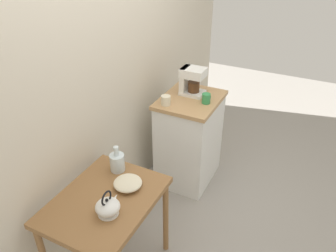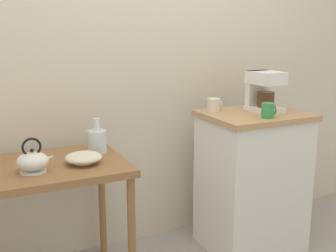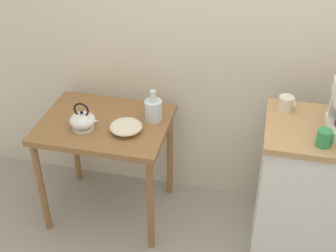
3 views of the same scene
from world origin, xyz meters
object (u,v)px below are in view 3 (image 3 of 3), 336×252
Objects in this scene: glass_carafe_vase at (153,109)px; mug_small_cream at (286,103)px; mug_tall_green at (325,138)px; teakettle at (83,120)px; bowl_stoneware at (126,127)px.

mug_small_cream reaches higher than glass_carafe_vase.
glass_carafe_vase is 1.04m from mug_tall_green.
teakettle is at bearing -153.70° from glass_carafe_vase.
mug_tall_green is at bearing -58.07° from mug_small_cream.
mug_tall_green reaches higher than glass_carafe_vase.
mug_small_cream is (1.18, 0.19, 0.17)m from teakettle.
bowl_stoneware is 0.22m from glass_carafe_vase.
glass_carafe_vase reaches higher than bowl_stoneware.
glass_carafe_vase is at bearing 179.92° from mug_small_cream.
mug_small_cream is at bearing 9.26° from teakettle.
mug_small_cream is (0.79, -0.00, 0.15)m from glass_carafe_vase.
bowl_stoneware is 0.96× the size of glass_carafe_vase.
glass_carafe_vase is (0.39, 0.19, 0.02)m from teakettle.
mug_tall_green is (0.19, -0.31, 0.00)m from mug_small_cream.
mug_small_cream is at bearing 10.43° from bowl_stoneware.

